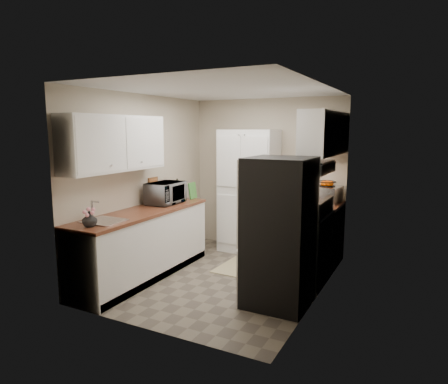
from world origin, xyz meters
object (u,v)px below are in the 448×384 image
at_px(pantry_cabinet, 249,191).
at_px(toaster_oven, 328,195).
at_px(refrigerator, 279,232).
at_px(electric_range, 302,246).
at_px(microwave, 166,193).
at_px(wine_bottle, 177,190).

distance_m(pantry_cabinet, toaster_oven, 1.29).
bearing_deg(refrigerator, electric_range, 87.52).
height_order(pantry_cabinet, electric_range, pantry_cabinet).
distance_m(refrigerator, microwave, 2.05).
bearing_deg(pantry_cabinet, microwave, -125.06).
bearing_deg(microwave, pantry_cabinet, -37.06).
distance_m(pantry_cabinet, microwave, 1.43).
distance_m(electric_range, microwave, 2.10).
bearing_deg(refrigerator, wine_bottle, 156.02).
xyz_separation_m(microwave, wine_bottle, (-0.01, 0.32, -0.01)).
xyz_separation_m(pantry_cabinet, refrigerator, (1.14, -1.73, -0.15)).
relative_size(refrigerator, wine_bottle, 5.61).
distance_m(refrigerator, toaster_oven, 1.73).
xyz_separation_m(microwave, toaster_oven, (2.11, 1.16, -0.03)).
height_order(microwave, toaster_oven, microwave).
bearing_deg(microwave, wine_bottle, -0.67).
relative_size(pantry_cabinet, electric_range, 1.77).
distance_m(electric_range, wine_bottle, 2.09).
xyz_separation_m(electric_range, wine_bottle, (-2.00, 0.08, 0.59)).
relative_size(electric_range, microwave, 1.98).
height_order(pantry_cabinet, refrigerator, pantry_cabinet).
height_order(pantry_cabinet, wine_bottle, pantry_cabinet).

